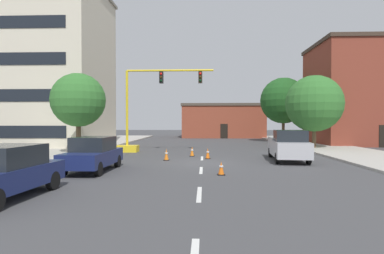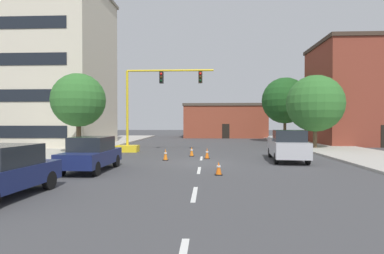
{
  "view_description": "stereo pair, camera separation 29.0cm",
  "coord_description": "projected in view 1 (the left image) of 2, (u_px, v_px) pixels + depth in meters",
  "views": [
    {
      "loc": [
        0.19,
        -19.67,
        2.51
      ],
      "look_at": [
        -0.84,
        6.41,
        2.09
      ],
      "focal_mm": 30.26,
      "sensor_mm": 36.0,
      "label": 1
    },
    {
      "loc": [
        0.48,
        -19.66,
        2.51
      ],
      "look_at": [
        -0.84,
        6.41,
        2.09
      ],
      "focal_mm": 30.26,
      "sensor_mm": 36.0,
      "label": 2
    }
  ],
  "objects": [
    {
      "name": "lane_stripe_seg_1",
      "position": [
        199.0,
        194.0,
        11.21
      ],
      "size": [
        0.16,
        2.4,
        0.01
      ],
      "primitive_type": "cube",
      "color": "silver",
      "rests_on": "ground_plane"
    },
    {
      "name": "traffic_cone_roadside_d",
      "position": [
        166.0,
        155.0,
        21.01
      ],
      "size": [
        0.36,
        0.36,
        0.75
      ],
      "color": "black",
      "rests_on": "ground_plane"
    },
    {
      "name": "building_row_right",
      "position": [
        362.0,
        94.0,
        36.06
      ],
      "size": [
        10.66,
        9.52,
        11.26
      ],
      "color": "brown",
      "rests_on": "ground_plane"
    },
    {
      "name": "lane_stripe_seg_2",
      "position": [
        201.0,
        170.0,
        16.71
      ],
      "size": [
        0.16,
        2.4,
        0.01
      ],
      "primitive_type": "cube",
      "color": "silver",
      "rests_on": "ground_plane"
    },
    {
      "name": "sedan_navy_mid_left",
      "position": [
        4.0,
        172.0,
        10.48
      ],
      "size": [
        2.12,
        4.6,
        1.74
      ],
      "color": "navy",
      "rests_on": "ground_plane"
    },
    {
      "name": "building_tall_left",
      "position": [
        29.0,
        67.0,
        34.09
      ],
      "size": [
        15.86,
        11.34,
        16.49
      ],
      "color": "beige",
      "rests_on": "ground_plane"
    },
    {
      "name": "tree_right_far",
      "position": [
        283.0,
        101.0,
        40.27
      ],
      "size": [
        5.71,
        5.71,
        8.02
      ],
      "color": "brown",
      "rests_on": "ground_plane"
    },
    {
      "name": "ground_plane",
      "position": [
        202.0,
        163.0,
        19.7
      ],
      "size": [
        160.0,
        160.0,
        0.0
      ],
      "primitive_type": "plane",
      "color": "#424244"
    },
    {
      "name": "lane_stripe_seg_3",
      "position": [
        202.0,
        158.0,
        22.2
      ],
      "size": [
        0.16,
        2.4,
        0.01
      ],
      "primitive_type": "cube",
      "color": "silver",
      "rests_on": "ground_plane"
    },
    {
      "name": "tree_right_mid",
      "position": [
        314.0,
        104.0,
        29.71
      ],
      "size": [
        5.19,
        5.19,
        6.79
      ],
      "color": "brown",
      "rests_on": "ground_plane"
    },
    {
      "name": "traffic_cone_roadside_c",
      "position": [
        208.0,
        153.0,
        21.92
      ],
      "size": [
        0.36,
        0.36,
        0.73
      ],
      "color": "black",
      "rests_on": "ground_plane"
    },
    {
      "name": "sedan_navy_near_left",
      "position": [
        93.0,
        154.0,
        16.42
      ],
      "size": [
        1.95,
        4.54,
        1.74
      ],
      "color": "navy",
      "rests_on": "ground_plane"
    },
    {
      "name": "traffic_signal_gantry",
      "position": [
        139.0,
        126.0,
        26.83
      ],
      "size": [
        8.07,
        1.2,
        6.83
      ],
      "color": "yellow",
      "rests_on": "ground_plane"
    },
    {
      "name": "traffic_cone_roadside_a",
      "position": [
        192.0,
        151.0,
        23.52
      ],
      "size": [
        0.36,
        0.36,
        0.72
      ],
      "color": "black",
      "rests_on": "ground_plane"
    },
    {
      "name": "traffic_cone_roadside_b",
      "position": [
        221.0,
        168.0,
        15.22
      ],
      "size": [
        0.36,
        0.36,
        0.65
      ],
      "color": "black",
      "rests_on": "ground_plane"
    },
    {
      "name": "tree_left_near",
      "position": [
        78.0,
        100.0,
        24.46
      ],
      "size": [
        4.06,
        4.06,
        6.2
      ],
      "color": "brown",
      "rests_on": "ground_plane"
    },
    {
      "name": "sidewalk_right",
      "position": [
        342.0,
        151.0,
        27.23
      ],
      "size": [
        6.0,
        56.0,
        0.14
      ],
      "primitive_type": "cube",
      "color": "#B2ADA3",
      "rests_on": "ground_plane"
    },
    {
      "name": "building_brick_center",
      "position": [
        223.0,
        121.0,
        53.11
      ],
      "size": [
        13.16,
        8.87,
        5.36
      ],
      "color": "brown",
      "rests_on": "ground_plane"
    },
    {
      "name": "sidewalk_left",
      "position": [
        67.0,
        150.0,
        28.16
      ],
      "size": [
        6.0,
        56.0,
        0.14
      ],
      "primitive_type": "cube",
      "color": "#B2ADA3",
      "rests_on": "ground_plane"
    },
    {
      "name": "pickup_truck_silver",
      "position": [
        288.0,
        146.0,
        20.84
      ],
      "size": [
        2.48,
        5.56,
        1.99
      ],
      "color": "#BCBCC1",
      "rests_on": "ground_plane"
    }
  ]
}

